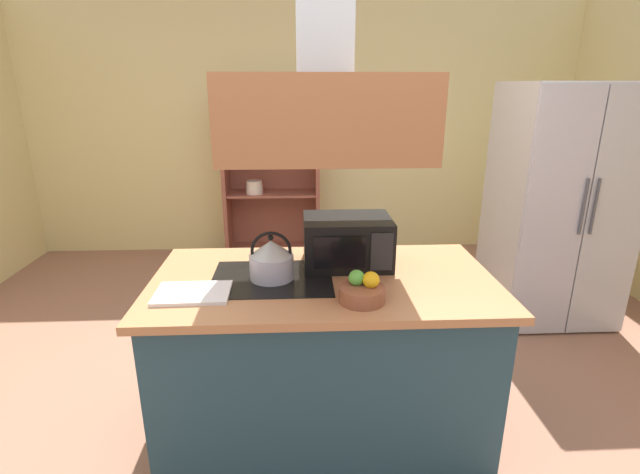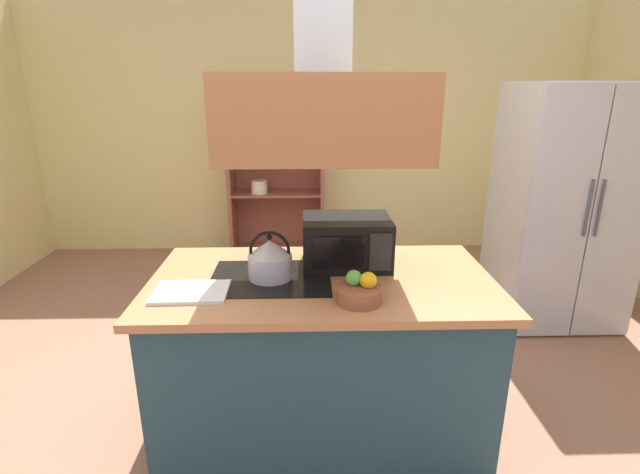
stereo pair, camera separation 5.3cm
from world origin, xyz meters
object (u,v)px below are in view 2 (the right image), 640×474
at_px(microwave, 347,241).
at_px(fruit_bowl, 360,291).
at_px(kettle, 270,259).
at_px(cutting_board, 191,292).
at_px(dish_cabinet, 277,186).
at_px(refrigerator, 563,207).

height_order(microwave, fruit_bowl, microwave).
relative_size(kettle, microwave, 0.53).
bearing_deg(cutting_board, kettle, 26.22).
xyz_separation_m(cutting_board, fruit_bowl, (0.77, -0.10, 0.04)).
distance_m(dish_cabinet, cutting_board, 3.05).
xyz_separation_m(dish_cabinet, cutting_board, (-0.21, -3.04, 0.14)).
bearing_deg(fruit_bowl, kettle, 146.53).
height_order(cutting_board, fruit_bowl, fruit_bowl).
bearing_deg(microwave, cutting_board, -154.73).
bearing_deg(microwave, dish_cabinet, 101.41).
distance_m(refrigerator, microwave, 2.08).
bearing_deg(cutting_board, dish_cabinet, 86.04).
bearing_deg(cutting_board, fruit_bowl, -7.38).
relative_size(dish_cabinet, microwave, 3.78).
height_order(refrigerator, microwave, refrigerator).
xyz_separation_m(kettle, fruit_bowl, (0.42, -0.28, -0.05)).
distance_m(dish_cabinet, kettle, 2.87).
bearing_deg(cutting_board, refrigerator, 29.91).
relative_size(microwave, fruit_bowl, 2.22).
height_order(dish_cabinet, cutting_board, dish_cabinet).
bearing_deg(kettle, cutting_board, -153.78).
bearing_deg(kettle, dish_cabinet, 92.93).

